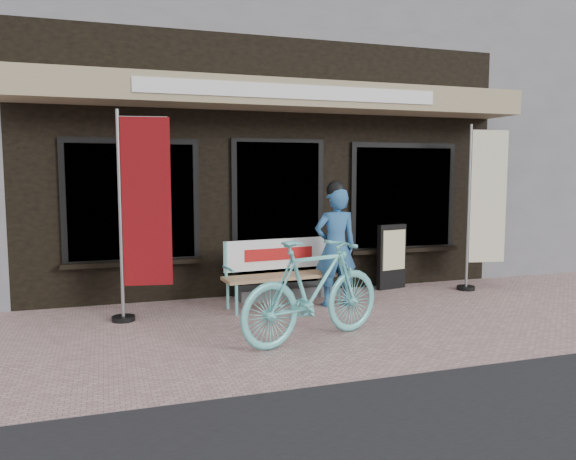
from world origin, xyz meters
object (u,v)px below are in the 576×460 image
object	(u,v)px
bench	(282,267)
menu_stand	(392,256)
person	(336,245)
bicycle	(313,290)
nobori_red	(142,213)
nobori_cream	(484,205)

from	to	relation	value
bench	menu_stand	world-z (taller)	menu_stand
person	menu_stand	bearing A→B (deg)	34.55
bicycle	nobori_red	bearing A→B (deg)	31.00
nobori_red	person	bearing A→B (deg)	8.67
person	nobori_red	world-z (taller)	nobori_red
nobori_red	menu_stand	bearing A→B (deg)	20.09
person	bicycle	world-z (taller)	person
bicycle	menu_stand	bearing A→B (deg)	-62.87
person	bench	bearing A→B (deg)	164.50
person	nobori_red	xyz separation A→B (m)	(-2.42, 0.03, 0.46)
nobori_cream	bench	bearing A→B (deg)	-169.03
bench	bicycle	bearing A→B (deg)	-101.09
nobori_cream	menu_stand	xyz separation A→B (m)	(-1.25, 0.46, -0.75)
bicycle	person	bearing A→B (deg)	-49.56
bicycle	menu_stand	distance (m)	2.89
bench	nobori_red	size ratio (longest dim) A/B	0.66
nobori_cream	menu_stand	bearing A→B (deg)	170.36
person	nobori_cream	xyz separation A→B (m)	(2.46, 0.25, 0.45)
bench	bicycle	xyz separation A→B (m)	(-0.16, -1.58, 0.02)
person	nobori_red	distance (m)	2.46
nobori_red	nobori_cream	xyz separation A→B (m)	(4.88, 0.22, -0.01)
person	menu_stand	xyz separation A→B (m)	(1.21, 0.71, -0.31)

